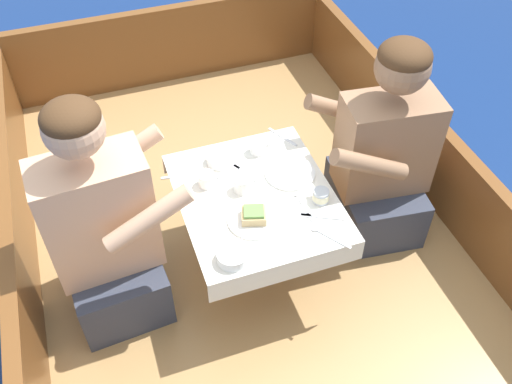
{
  "coord_description": "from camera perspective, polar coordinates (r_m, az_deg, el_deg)",
  "views": [
    {
      "loc": [
        -0.53,
        -1.61,
        2.33
      ],
      "look_at": [
        0.0,
        -0.09,
        0.7
      ],
      "focal_mm": 40.0,
      "sensor_mm": 36.0,
      "label": 1
    }
  ],
  "objects": [
    {
      "name": "gunwale_starboard",
      "position": [
        2.89,
        17.85,
        2.38
      ],
      "size": [
        0.06,
        3.02,
        0.42
      ],
      "primitive_type": "cube",
      "color": "brown",
      "rests_on": "boat_deck"
    },
    {
      "name": "utensil_spoon_center",
      "position": [
        2.28,
        4.55,
        -0.93
      ],
      "size": [
        0.04,
        0.17,
        0.01
      ],
      "rotation": [
        0.0,
        0.0,
        1.59
      ],
      "color": "silver",
      "rests_on": "cockpit_table"
    },
    {
      "name": "utensil_knife_starboard",
      "position": [
        2.4,
        -7.48,
        1.63
      ],
      "size": [
        0.17,
        0.04,
        0.0
      ],
      "rotation": [
        0.0,
        0.0,
        3.0
      ],
      "color": "silver",
      "rests_on": "cockpit_table"
    },
    {
      "name": "utensil_knife_port",
      "position": [
        2.57,
        2.67,
        5.53
      ],
      "size": [
        0.08,
        0.16,
        0.0
      ],
      "rotation": [
        0.0,
        0.0,
        2.02
      ],
      "color": "silver",
      "rests_on": "cockpit_table"
    },
    {
      "name": "tin_can",
      "position": [
        2.28,
        6.51,
        -0.4
      ],
      "size": [
        0.07,
        0.07,
        0.05
      ],
      "color": "silver",
      "rests_on": "cockpit_table"
    },
    {
      "name": "bowl_port_near",
      "position": [
        2.44,
        -3.68,
        3.37
      ],
      "size": [
        0.11,
        0.11,
        0.04
      ],
      "color": "white",
      "rests_on": "cockpit_table"
    },
    {
      "name": "utensil_fork_port",
      "position": [
        2.23,
        6.21,
        -2.44
      ],
      "size": [
        0.16,
        0.09,
        0.0
      ],
      "rotation": [
        0.0,
        0.0,
        2.66
      ],
      "color": "silver",
      "rests_on": "cockpit_table"
    },
    {
      "name": "utensil_spoon_starboard",
      "position": [
        2.18,
        6.93,
        -4.19
      ],
      "size": [
        0.11,
        0.15,
        0.01
      ],
      "rotation": [
        0.0,
        0.0,
        2.16
      ],
      "color": "silver",
      "rests_on": "cockpit_table"
    },
    {
      "name": "bowl_starboard_near",
      "position": [
        2.07,
        -2.38,
        -6.41
      ],
      "size": [
        0.12,
        0.12,
        0.04
      ],
      "color": "white",
      "rests_on": "cockpit_table"
    },
    {
      "name": "gunwale_port",
      "position": [
        2.51,
        -22.41,
        -7.72
      ],
      "size": [
        0.06,
        3.02,
        0.42
      ],
      "primitive_type": "cube",
      "color": "brown",
      "rests_on": "boat_deck"
    },
    {
      "name": "boat_deck",
      "position": [
        2.78,
        -0.65,
        -7.05
      ],
      "size": [
        2.0,
        3.02,
        0.25
      ],
      "primitive_type": "cube",
      "color": "#A87F4C",
      "rests_on": "ground_plane"
    },
    {
      "name": "coffee_cup_starboard",
      "position": [
        2.48,
        0.24,
        4.62
      ],
      "size": [
        0.1,
        0.07,
        0.06
      ],
      "color": "white",
      "rests_on": "cockpit_table"
    },
    {
      "name": "utensil_fork_starboard",
      "position": [
        2.4,
        -1.07,
        1.96
      ],
      "size": [
        0.09,
        0.16,
        0.0
      ],
      "rotation": [
        0.0,
        0.0,
        2.05
      ],
      "color": "silver",
      "rests_on": "cockpit_table"
    },
    {
      "name": "ground_plane",
      "position": [
        2.88,
        -0.63,
        -8.56
      ],
      "size": [
        60.0,
        60.0,
        0.0
      ],
      "primitive_type": "plane",
      "color": "navy"
    },
    {
      "name": "person_starboard",
      "position": [
        2.57,
        12.5,
        3.31
      ],
      "size": [
        0.56,
        0.49,
        0.98
      ],
      "rotation": [
        0.0,
        0.0,
        3.02
      ],
      "color": "#333847",
      "rests_on": "boat_deck"
    },
    {
      "name": "coffee_cup_center",
      "position": [
        2.3,
        -1.37,
        0.82
      ],
      "size": [
        0.1,
        0.07,
        0.06
      ],
      "color": "white",
      "rests_on": "cockpit_table"
    },
    {
      "name": "cockpit_table",
      "position": [
        2.34,
        -0.0,
        -1.21
      ],
      "size": [
        0.61,
        0.73,
        0.43
      ],
      "color": "#B2B2B7",
      "rests_on": "boat_deck"
    },
    {
      "name": "sandwich",
      "position": [
        2.19,
        -0.22,
        -2.29
      ],
      "size": [
        0.11,
        0.11,
        0.05
      ],
      "rotation": [
        0.0,
        0.0,
        -0.3
      ],
      "color": "tan",
      "rests_on": "plate_sandwich"
    },
    {
      "name": "person_port",
      "position": [
        2.26,
        -14.85,
        -3.94
      ],
      "size": [
        0.54,
        0.47,
        1.03
      ],
      "rotation": [
        0.0,
        0.0,
        0.07
      ],
      "color": "#333847",
      "rests_on": "boat_deck"
    },
    {
      "name": "plate_sandwich",
      "position": [
        2.21,
        -0.21,
        -2.77
      ],
      "size": [
        0.21,
        0.21,
        0.01
      ],
      "color": "white",
      "rests_on": "cockpit_table"
    },
    {
      "name": "plate_bread",
      "position": [
        2.39,
        3.41,
        1.9
      ],
      "size": [
        0.21,
        0.21,
        0.01
      ],
      "color": "white",
      "rests_on": "cockpit_table"
    },
    {
      "name": "bow_coaming",
      "position": [
        3.64,
        -8.51,
        14.45
      ],
      "size": [
        1.88,
        0.06,
        0.48
      ],
      "primitive_type": "cube",
      "color": "brown",
      "rests_on": "boat_deck"
    },
    {
      "name": "coffee_cup_port",
      "position": [
        2.34,
        -4.96,
        1.3
      ],
      "size": [
        0.1,
        0.07,
        0.06
      ],
      "color": "white",
      "rests_on": "cockpit_table"
    }
  ]
}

